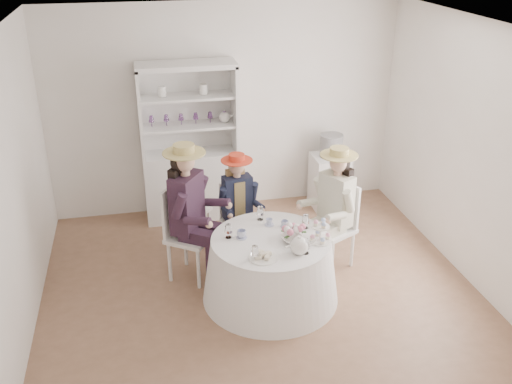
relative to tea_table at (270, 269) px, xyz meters
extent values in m
plane|color=brown|center=(-0.08, 0.24, -0.34)|extent=(4.50, 4.50, 0.00)
plane|color=white|center=(-0.08, 0.24, 2.36)|extent=(4.50, 4.50, 0.00)
plane|color=silver|center=(-0.08, 2.24, 1.01)|extent=(4.50, 0.00, 4.50)
plane|color=silver|center=(-0.08, -1.76, 1.01)|extent=(4.50, 0.00, 4.50)
plane|color=silver|center=(-2.33, 0.24, 1.01)|extent=(0.00, 4.50, 4.50)
plane|color=silver|center=(2.17, 0.24, 1.01)|extent=(0.00, 4.50, 4.50)
cone|color=white|center=(0.00, 0.00, -0.01)|extent=(1.40, 1.40, 0.67)
cylinder|color=white|center=(0.00, 0.00, 0.34)|extent=(1.20, 1.20, 0.02)
cube|color=silver|center=(-0.57, 1.99, 0.11)|extent=(1.24, 0.57, 0.90)
cube|color=silver|center=(-0.57, 2.19, 1.11)|extent=(1.20, 0.16, 1.10)
cube|color=silver|center=(-0.57, 1.99, 1.66)|extent=(1.24, 0.57, 0.06)
cube|color=silver|center=(-1.15, 1.99, 1.11)|extent=(0.08, 0.45, 1.10)
cube|color=silver|center=(0.01, 1.99, 1.11)|extent=(0.08, 0.45, 1.10)
cube|color=silver|center=(-0.57, 1.99, 0.91)|extent=(1.15, 0.51, 0.03)
cube|color=silver|center=(-0.57, 1.99, 1.28)|extent=(1.15, 0.51, 0.03)
sphere|color=white|center=(-0.12, 1.99, 0.99)|extent=(0.14, 0.14, 0.14)
cube|color=silver|center=(1.27, 1.90, 0.02)|extent=(0.47, 0.47, 0.72)
cylinder|color=black|center=(1.27, 1.90, 0.53)|extent=(0.35, 0.35, 0.30)
cube|color=silver|center=(-0.74, 0.55, 0.15)|extent=(0.61, 0.61, 0.04)
cylinder|color=silver|center=(-0.70, 0.31, -0.10)|extent=(0.04, 0.04, 0.48)
cylinder|color=silver|center=(-0.50, 0.60, -0.10)|extent=(0.04, 0.04, 0.48)
cylinder|color=silver|center=(-0.99, 0.51, -0.10)|extent=(0.04, 0.04, 0.48)
cylinder|color=silver|center=(-0.79, 0.80, -0.10)|extent=(0.04, 0.04, 0.48)
cube|color=silver|center=(-0.91, 0.67, 0.44)|extent=(0.26, 0.36, 0.54)
cube|color=black|center=(-0.76, 0.57, 0.55)|extent=(0.40, 0.45, 0.63)
cube|color=black|center=(-0.69, 0.40, 0.24)|extent=(0.38, 0.33, 0.13)
cylinder|color=black|center=(-0.57, 0.31, -0.09)|extent=(0.11, 0.11, 0.50)
cylinder|color=black|center=(-0.86, 0.36, 0.63)|extent=(0.21, 0.19, 0.30)
cube|color=black|center=(-0.58, 0.56, 0.24)|extent=(0.38, 0.33, 0.13)
cylinder|color=black|center=(-0.46, 0.47, -0.09)|extent=(0.11, 0.11, 0.50)
cylinder|color=black|center=(-0.60, 0.73, 0.63)|extent=(0.21, 0.19, 0.30)
cylinder|color=#D8A889|center=(-0.76, 0.57, 0.89)|extent=(0.10, 0.10, 0.09)
sphere|color=#D8A889|center=(-0.76, 0.57, 1.01)|extent=(0.21, 0.21, 0.21)
sphere|color=black|center=(-0.80, 0.59, 0.99)|extent=(0.21, 0.21, 0.21)
cube|color=black|center=(-0.83, 0.62, 0.74)|extent=(0.22, 0.26, 0.41)
cylinder|color=tan|center=(-0.76, 0.57, 1.11)|extent=(0.44, 0.44, 0.01)
cylinder|color=tan|center=(-0.76, 0.57, 1.15)|extent=(0.22, 0.22, 0.09)
cube|color=silver|center=(-0.16, 0.91, 0.06)|extent=(0.40, 0.40, 0.04)
cylinder|color=silver|center=(-0.28, 0.75, -0.15)|extent=(0.03, 0.03, 0.39)
cylinder|color=silver|center=(0.00, 0.79, -0.15)|extent=(0.03, 0.03, 0.39)
cylinder|color=silver|center=(-0.32, 1.03, -0.15)|extent=(0.03, 0.03, 0.39)
cylinder|color=silver|center=(-0.04, 1.07, -0.15)|extent=(0.03, 0.03, 0.39)
cube|color=silver|center=(-0.19, 1.07, 0.29)|extent=(0.33, 0.08, 0.44)
cube|color=#1B2036|center=(-0.17, 0.93, 0.38)|extent=(0.34, 0.22, 0.51)
cube|color=tan|center=(-0.17, 0.93, 0.38)|extent=(0.15, 0.21, 0.44)
cube|color=#1B2036|center=(-0.23, 0.80, 0.13)|extent=(0.16, 0.31, 0.11)
cylinder|color=#1B2036|center=(-0.21, 0.68, -0.14)|extent=(0.09, 0.09, 0.41)
cylinder|color=#1B2036|center=(-0.34, 0.87, 0.44)|extent=(0.10, 0.16, 0.24)
cube|color=#1B2036|center=(-0.07, 0.82, 0.13)|extent=(0.16, 0.31, 0.11)
cylinder|color=#1B2036|center=(-0.05, 0.70, -0.14)|extent=(0.09, 0.09, 0.41)
cylinder|color=#1B2036|center=(0.02, 0.92, 0.44)|extent=(0.10, 0.16, 0.24)
cylinder|color=#D8A889|center=(-0.17, 0.93, 0.65)|extent=(0.08, 0.08, 0.07)
sphere|color=#D8A889|center=(-0.17, 0.93, 0.75)|extent=(0.17, 0.17, 0.17)
sphere|color=tan|center=(-0.17, 0.97, 0.74)|extent=(0.17, 0.17, 0.17)
cube|color=tan|center=(-0.18, 1.00, 0.53)|extent=(0.22, 0.10, 0.33)
cylinder|color=red|center=(-0.17, 0.93, 0.83)|extent=(0.35, 0.35, 0.01)
cylinder|color=red|center=(-0.17, 0.93, 0.87)|extent=(0.18, 0.18, 0.07)
cube|color=silver|center=(0.81, 0.45, 0.11)|extent=(0.54, 0.54, 0.04)
cylinder|color=silver|center=(0.60, 0.51, -0.12)|extent=(0.04, 0.04, 0.44)
cylinder|color=silver|center=(0.74, 0.23, -0.12)|extent=(0.04, 0.04, 0.44)
cylinder|color=silver|center=(0.88, 0.66, -0.12)|extent=(0.04, 0.04, 0.44)
cylinder|color=silver|center=(1.03, 0.38, -0.12)|extent=(0.04, 0.04, 0.44)
cube|color=silver|center=(0.97, 0.53, 0.38)|extent=(0.20, 0.35, 0.50)
cube|color=beige|center=(0.83, 0.45, 0.48)|extent=(0.34, 0.41, 0.58)
cube|color=beige|center=(0.67, 0.47, 0.19)|extent=(0.36, 0.27, 0.12)
cylinder|color=beige|center=(0.54, 0.41, -0.11)|extent=(0.10, 0.10, 0.46)
cylinder|color=beige|center=(0.70, 0.62, 0.55)|extent=(0.20, 0.16, 0.28)
cube|color=beige|center=(0.75, 0.31, 0.19)|extent=(0.36, 0.27, 0.12)
cylinder|color=beige|center=(0.62, 0.25, -0.11)|extent=(0.10, 0.10, 0.46)
cylinder|color=beige|center=(0.89, 0.25, 0.55)|extent=(0.20, 0.16, 0.28)
cylinder|color=#D8A889|center=(0.83, 0.45, 0.79)|extent=(0.09, 0.09, 0.08)
sphere|color=#D8A889|center=(0.83, 0.45, 0.90)|extent=(0.19, 0.19, 0.19)
sphere|color=black|center=(0.87, 0.47, 0.89)|extent=(0.19, 0.19, 0.19)
cube|color=black|center=(0.90, 0.49, 0.65)|extent=(0.18, 0.25, 0.38)
cylinder|color=tan|center=(0.83, 0.45, 0.99)|extent=(0.40, 0.40, 0.01)
cylinder|color=tan|center=(0.83, 0.45, 1.03)|extent=(0.20, 0.20, 0.08)
cube|color=silver|center=(-0.65, 1.34, 0.06)|extent=(0.50, 0.50, 0.04)
cylinder|color=silver|center=(-0.45, 1.35, -0.14)|extent=(0.03, 0.03, 0.39)
cylinder|color=silver|center=(-0.65, 1.54, -0.14)|extent=(0.03, 0.03, 0.39)
cylinder|color=silver|center=(-0.64, 1.14, -0.14)|extent=(0.03, 0.03, 0.39)
cylinder|color=silver|center=(-0.85, 1.34, -0.14)|extent=(0.03, 0.03, 0.39)
cube|color=silver|center=(-0.76, 1.23, 0.30)|extent=(0.26, 0.25, 0.44)
imported|color=white|center=(-0.28, 0.08, 0.38)|extent=(0.13, 0.13, 0.08)
imported|color=white|center=(0.05, 0.28, 0.38)|extent=(0.07, 0.07, 0.06)
imported|color=white|center=(0.20, 0.21, 0.38)|extent=(0.10, 0.10, 0.06)
imported|color=white|center=(0.19, -0.10, 0.37)|extent=(0.25, 0.25, 0.05)
sphere|color=#D96C8A|center=(0.29, -0.01, 0.43)|extent=(0.07, 0.07, 0.07)
sphere|color=white|center=(0.27, 0.02, 0.43)|extent=(0.07, 0.07, 0.07)
sphere|color=#D96C8A|center=(0.24, 0.04, 0.43)|extent=(0.07, 0.07, 0.07)
sphere|color=white|center=(0.20, 0.04, 0.43)|extent=(0.07, 0.07, 0.07)
sphere|color=#D96C8A|center=(0.17, 0.01, 0.43)|extent=(0.07, 0.07, 0.07)
sphere|color=white|center=(0.17, -0.03, 0.43)|extent=(0.07, 0.07, 0.07)
sphere|color=#D96C8A|center=(0.20, -0.06, 0.43)|extent=(0.07, 0.07, 0.07)
sphere|color=white|center=(0.24, -0.07, 0.43)|extent=(0.07, 0.07, 0.07)
sphere|color=#D96C8A|center=(0.27, -0.05, 0.43)|extent=(0.07, 0.07, 0.07)
sphere|color=white|center=(0.20, -0.31, 0.43)|extent=(0.18, 0.18, 0.18)
cylinder|color=white|center=(0.31, -0.31, 0.44)|extent=(0.11, 0.03, 0.09)
cylinder|color=white|center=(0.20, -0.31, 0.52)|extent=(0.04, 0.04, 0.02)
cylinder|color=white|center=(-0.16, -0.34, 0.35)|extent=(0.27, 0.27, 0.01)
cube|color=beige|center=(-0.21, -0.36, 0.38)|extent=(0.06, 0.04, 0.03)
cube|color=beige|center=(-0.16, -0.34, 0.39)|extent=(0.07, 0.06, 0.03)
cube|color=beige|center=(-0.11, -0.32, 0.38)|extent=(0.07, 0.07, 0.03)
cube|color=beige|center=(-0.18, -0.30, 0.39)|extent=(0.07, 0.07, 0.03)
cube|color=beige|center=(-0.13, -0.38, 0.38)|extent=(0.07, 0.07, 0.03)
cylinder|color=white|center=(0.46, -0.13, 0.35)|extent=(0.24, 0.24, 0.01)
cylinder|color=white|center=(0.46, -0.13, 0.42)|extent=(0.02, 0.02, 0.16)
cylinder|color=white|center=(0.46, -0.13, 0.50)|extent=(0.18, 0.18, 0.01)
camera|label=1|loc=(-1.18, -4.76, 3.17)|focal=40.00mm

